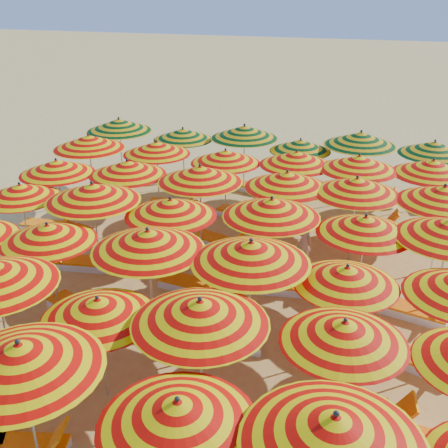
{
  "coord_description": "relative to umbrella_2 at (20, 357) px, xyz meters",
  "views": [
    {
      "loc": [
        3.46,
        -12.74,
        7.86
      ],
      "look_at": [
        0.0,
        0.5,
        1.6
      ],
      "focal_mm": 45.0,
      "sensor_mm": 36.0,
      "label": 1
    }
  ],
  "objects": [
    {
      "name": "umbrella_3",
      "position": [
        2.65,
        -0.29,
        -0.23
      ],
      "size": [
        2.35,
        2.35,
        2.48
      ],
      "color": "silver",
      "rests_on": "ground"
    },
    {
      "name": "umbrella_29",
      "position": [
        6.96,
        9.02,
        -0.08
      ],
      "size": [
        3.16,
        3.16,
        2.66
      ],
      "color": "silver",
      "rests_on": "ground"
    },
    {
      "name": "umbrella_40",
      "position": [
        4.6,
        13.79,
        -0.03
      ],
      "size": [
        3.05,
        3.05,
        2.71
      ],
      "color": "silver",
      "rests_on": "ground"
    },
    {
      "name": "lounger_21",
      "position": [
        -1.61,
        11.55,
        -2.26
      ],
      "size": [
        1.78,
        0.76,
        0.69
      ],
      "rotation": [
        0.0,
        0.0,
        0.11
      ],
      "color": "white",
      "rests_on": "ground"
    },
    {
      "name": "lounger_16",
      "position": [
        3.26,
        6.91,
        -2.26
      ],
      "size": [
        1.79,
        0.77,
        0.69
      ],
      "rotation": [
        0.0,
        0.0,
        0.11
      ],
      "color": "white",
      "rests_on": "ground"
    },
    {
      "name": "lounger_20",
      "position": [
        -3.98,
        11.34,
        -2.26
      ],
      "size": [
        1.83,
        1.07,
        0.69
      ],
      "rotation": [
        0.0,
        0.0,
        0.3
      ],
      "color": "white",
      "rests_on": "ground"
    },
    {
      "name": "umbrella_38",
      "position": [
        0.41,
        13.81,
        -0.07
      ],
      "size": [
        2.94,
        2.94,
        2.66
      ],
      "color": "silver",
      "rests_on": "ground"
    },
    {
      "name": "umbrella_24",
      "position": [
        -4.49,
        8.85,
        -0.23
      ],
      "size": [
        2.38,
        2.38,
        2.49
      ],
      "color": "silver",
      "rests_on": "ground"
    },
    {
      "name": "umbrella_9",
      "position": [
        2.28,
        1.99,
        -0.08
      ],
      "size": [
        2.85,
        2.85,
        2.66
      ],
      "color": "silver",
      "rests_on": "ground"
    },
    {
      "name": "umbrella_33",
      "position": [
        2.66,
        11.48,
        -0.18
      ],
      "size": [
        2.87,
        2.87,
        2.54
      ],
      "color": "silver",
      "rests_on": "ground"
    },
    {
      "name": "umbrella_10",
      "position": [
        4.78,
        2.35,
        -0.3
      ],
      "size": [
        2.79,
        2.79,
        2.41
      ],
      "color": "silver",
      "rests_on": "ground"
    },
    {
      "name": "lounger_26",
      "position": [
        1.01,
        13.84,
        -2.26
      ],
      "size": [
        1.82,
        1.02,
        0.69
      ],
      "rotation": [
        0.0,
        0.0,
        -0.27
      ],
      "color": "white",
      "rests_on": "ground"
    },
    {
      "name": "umbrella_37",
      "position": [
        -1.97,
        13.74,
        -0.3
      ],
      "size": [
        2.57,
        2.57,
        2.4
      ],
      "color": "silver",
      "rests_on": "ground"
    },
    {
      "name": "lounger_11",
      "position": [
        -0.14,
        4.21,
        -2.26
      ],
      "size": [
        1.75,
        0.62,
        0.69
      ],
      "rotation": [
        0.0,
        0.0,
        0.03
      ],
      "color": "white",
      "rests_on": "ground"
    },
    {
      "name": "lounger_8",
      "position": [
        6.41,
        2.16,
        -2.26
      ],
      "size": [
        1.79,
        0.8,
        0.69
      ],
      "rotation": [
        0.0,
        0.0,
        3.01
      ],
      "color": "white",
      "rests_on": "ground"
    },
    {
      "name": "umbrella_34",
      "position": [
        4.64,
        11.33,
        -0.12
      ],
      "size": [
        2.68,
        2.68,
        2.61
      ],
      "color": "silver",
      "rests_on": "ground"
    },
    {
      "name": "lounger_18",
      "position": [
        -4.99,
        8.74,
        -2.26
      ],
      "size": [
        1.76,
        0.67,
        0.69
      ],
      "rotation": [
        0.0,
        0.0,
        0.06
      ],
      "color": "white",
      "rests_on": "ground"
    },
    {
      "name": "lounger_7",
      "position": [
        5.38,
        2.53,
        -2.26
      ],
      "size": [
        1.78,
        0.74,
        0.69
      ],
      "rotation": [
        0.0,
        0.0,
        0.09
      ],
      "color": "white",
      "rests_on": "ground"
    },
    {
      "name": "umbrella_20",
      "position": [
        0.09,
        6.57,
        -0.18
      ],
      "size": [
        2.67,
        2.67,
        2.54
      ],
      "color": "silver",
      "rests_on": "ground"
    },
    {
      "name": "umbrella_22",
      "position": [
        4.99,
        6.8,
        -0.21
      ],
      "size": [
        2.44,
        2.44,
        2.51
      ],
      "color": "silver",
      "rests_on": "ground"
    },
    {
      "name": "ground",
      "position": [
        1.34,
        6.78,
        -2.42
      ],
      "size": [
        120.0,
        120.0,
        0.0
      ],
      "primitive_type": "plane",
      "color": "#D9BB60",
      "rests_on": "ground"
    },
    {
      "name": "lounger_25",
      "position": [
        -1.38,
        13.95,
        -2.26
      ],
      "size": [
        1.82,
        1.24,
        0.69
      ],
      "rotation": [
        0.0,
        0.0,
        0.43
      ],
      "color": "white",
      "rests_on": "ground"
    },
    {
      "name": "umbrella_41",
      "position": [
        7.08,
        13.81,
        -0.18
      ],
      "size": [
        3.03,
        3.03,
        2.55
      ],
      "color": "silver",
      "rests_on": "ground"
    },
    {
      "name": "umbrella_31",
      "position": [
        -2.21,
        11.59,
        -0.23
      ],
      "size": [
        3.11,
        3.11,
        2.48
      ],
      "color": "silver",
      "rests_on": "ground"
    },
    {
      "name": "lounger_10",
      "position": [
        -1.68,
        4.5,
        -2.26
      ],
      "size": [
        1.82,
        1.25,
        0.69
      ],
      "rotation": [
        0.0,
        0.0,
        -0.43
      ],
      "color": "white",
      "rests_on": "ground"
    },
    {
      "name": "beachgoer_a",
      "position": [
        3.36,
        8.71,
        -1.76
      ],
      "size": [
        0.56,
        0.48,
        1.31
      ],
      "primitive_type": "imported",
      "rotation": [
        0.0,
        0.0,
        2.73
      ],
      "color": "tan",
      "rests_on": "ground"
    },
    {
      "name": "umbrella_25",
      "position": [
        -2.26,
        9.22,
        -0.18
      ],
      "size": [
        2.62,
        2.62,
        2.54
      ],
      "color": "silver",
      "rests_on": "ground"
    },
    {
      "name": "umbrella_39",
      "position": [
        2.53,
        13.54,
        -0.35
      ],
      "size": [
        2.82,
        2.82,
        2.35
      ],
      "color": "silver",
      "rests_on": "ground"
    },
    {
      "name": "umbrella_13",
      "position": [
        -2.28,
        4.59,
        -0.28
      ],
      "size": [
        2.62,
        2.62,
        2.43
      ],
      "color": "silver",
      "rests_on": "ground"
    },
    {
      "name": "lounger_12",
      "position": [
        2.1,
        4.13,
        -2.26
      ],
      "size": [
        1.81,
        0.86,
        0.69
      ],
      "rotation": [
        0.0,
        0.0,
        3.31
      ],
      "color": "white",
      "rests_on": "ground"
    },
    {
      "name": "umbrella_16",
      "position": [
        4.7,
        4.43,
        -0.35
      ],
      "size": [
        2.28,
        2.28,
        2.35
      ],
      "color": "silver",
      "rests_on": "ground"
    },
    {
      "name": "umbrella_8",
      "position": [
        0.28,
        2.02,
        -0.36
      ],
      "size": [
        2.88,
        2.88,
        2.34
      ],
      "color": "silver",
      "rests_on": "ground"
    },
    {
      "name": "umbrella_2",
      "position": [
        0.0,
        0.0,
        0.0
      ],
      "size": [
        2.95,
        2.95,
        2.75
      ],
      "color": "silver",
      "rests_on": "ground"
    },
    {
      "name": "lounger_14",
      "position": [
        -2.74,
        6.72,
        -2.26
      ],
      "size": [
        1.78,
        0.76,
        0.69
      ],
      "rotation": [
        0.0,
        0.0,
        3.25
      ],
      "color": "white",
      "rests_on": "ground"
    },
    {
      "name": "umbrella_36",
      "position": [
        -4.47,
        13.52,
        -0.06
      ],
      "size": [
        3.0,
        3.0,
        2.68
      ],
      "color": "silver",
      "rests_on": "ground"
    },
    {
      "name": "umbrella_32",
      "position": [
        0.35,
        11.26,
        -0.24
      ],
      "size": [
        3.05,
        3.05,
        2.47
      ],
      "color": "silver",
      "rests_on": "ground"
    },
    {
      "name": "lounger_24",
      "position": [
        -3.97,
        13.52,
        -2.26
      ],
      "size": [
        1.82,
        1.23,
        0.69
      ],
      "rotation": [
        0.0,
        0.0,
        3.56
      ],
      "color": "white",
      "rests_on": "ground"
    },
    {
      "name": "lounger_15",
      "position": [
        0.69,
        6.36,
        -2.26
      ],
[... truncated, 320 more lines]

